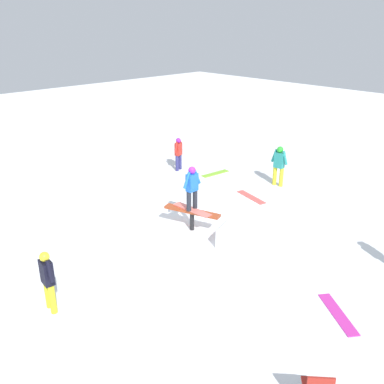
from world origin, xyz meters
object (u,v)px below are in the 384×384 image
at_px(bystander_black, 48,278).
at_px(loose_snowboard_lime, 215,173).
at_px(rail_feature, 192,213).
at_px(bystander_red, 178,152).
at_px(loose_snowboard_magenta, 338,314).
at_px(main_rider_on_rail, 192,189).
at_px(loose_snowboard_coral, 251,197).
at_px(bystander_teal, 279,164).

relative_size(bystander_black, loose_snowboard_lime, 1.12).
relative_size(rail_feature, bystander_red, 1.28).
bearing_deg(loose_snowboard_magenta, loose_snowboard_lime, 5.00).
bearing_deg(bystander_black, main_rider_on_rail, 102.73).
xyz_separation_m(main_rider_on_rail, bystander_black, (-0.66, 5.04, -0.54)).
bearing_deg(loose_snowboard_lime, bystander_red, -55.55).
xyz_separation_m(loose_snowboard_lime, loose_snowboard_coral, (-2.69, 0.93, 0.00)).
bearing_deg(loose_snowboard_lime, bystander_teal, 112.74).
distance_m(bystander_black, loose_snowboard_lime, 10.08).
relative_size(bystander_teal, loose_snowboard_lime, 1.20).
bearing_deg(main_rider_on_rail, bystander_red, -40.85).
xyz_separation_m(rail_feature, bystander_teal, (0.42, -5.08, 0.33)).
xyz_separation_m(bystander_red, loose_snowboard_magenta, (-9.75, 4.00, -0.79)).
distance_m(bystander_teal, loose_snowboard_lime, 2.88).
height_order(bystander_teal, loose_snowboard_coral, bystander_teal).
bearing_deg(rail_feature, bystander_red, -56.80).
relative_size(main_rider_on_rail, loose_snowboard_magenta, 0.95).
height_order(main_rider_on_rail, loose_snowboard_coral, main_rider_on_rail).
distance_m(main_rider_on_rail, loose_snowboard_coral, 3.65).
bearing_deg(bystander_teal, loose_snowboard_coral, 86.50).
xyz_separation_m(rail_feature, loose_snowboard_magenta, (-5.25, 0.50, -0.55)).
distance_m(bystander_teal, loose_snowboard_coral, 1.93).
xyz_separation_m(rail_feature, loose_snowboard_coral, (0.35, -3.36, -0.55)).
bearing_deg(loose_snowboard_lime, loose_snowboard_coral, 76.98).
bearing_deg(loose_snowboard_magenta, bystander_teal, -9.54).
xyz_separation_m(rail_feature, bystander_black, (-0.66, 5.04, 0.28)).
distance_m(bystander_black, loose_snowboard_magenta, 6.51).
height_order(main_rider_on_rail, bystander_teal, main_rider_on_rail).
distance_m(rail_feature, bystander_red, 5.72).
bearing_deg(bystander_teal, loose_snowboard_lime, 11.01).
bearing_deg(loose_snowboard_lime, loose_snowboard_magenta, 66.05).
relative_size(rail_feature, main_rider_on_rail, 1.29).
bearing_deg(rail_feature, bystander_teal, -104.18).
relative_size(bystander_teal, loose_snowboard_magenta, 1.08).
bearing_deg(bystander_red, loose_snowboard_magenta, 49.47).
bearing_deg(rail_feature, loose_snowboard_lime, -73.54).
height_order(bystander_black, loose_snowboard_magenta, bystander_black).
distance_m(rail_feature, main_rider_on_rail, 0.82).
distance_m(loose_snowboard_magenta, loose_snowboard_lime, 9.58).
bearing_deg(rail_feature, loose_snowboard_coral, -102.88).
bearing_deg(rail_feature, main_rider_on_rail, 0.00).
height_order(rail_feature, loose_snowboard_coral, rail_feature).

